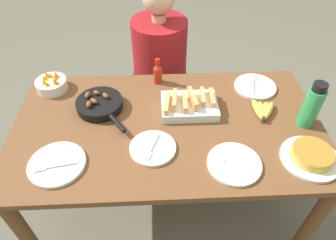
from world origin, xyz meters
TOP-DOWN VIEW (x-y plane):
  - ground_plane at (0.00, 0.00)m, footprint 14.00×14.00m
  - dining_table at (0.00, 0.00)m, footprint 1.60×0.88m
  - banana_bunch at (0.51, 0.06)m, footprint 0.14×0.18m
  - melon_tray at (0.12, 0.11)m, footprint 0.30×0.22m
  - skillet at (-0.36, 0.14)m, footprint 0.28×0.35m
  - frittata_plate_center at (0.64, -0.26)m, footprint 0.27×0.27m
  - empty_plate_near_front at (-0.51, -0.24)m, footprint 0.26×0.26m
  - empty_plate_far_left at (0.29, -0.28)m, footprint 0.25×0.25m
  - empty_plate_far_right at (-0.08, -0.17)m, footprint 0.22×0.22m
  - empty_plate_mid_edge at (0.53, 0.28)m, footprint 0.24×0.24m
  - fruit_bowl_mango at (-0.66, 0.32)m, footprint 0.18×0.18m
  - water_bottle at (0.71, -0.03)m, footprint 0.09×0.09m
  - hot_sauce_bottle at (-0.04, 0.36)m, footprint 0.05×0.05m
  - person_figure at (-0.02, 0.74)m, footprint 0.42×0.42m

SIDE VIEW (x-z plane):
  - ground_plane at x=0.00m, z-range 0.00..0.00m
  - person_figure at x=-0.02m, z-range -0.11..1.10m
  - dining_table at x=0.00m, z-range 0.27..1.03m
  - empty_plate_near_front at x=-0.51m, z-range 0.75..0.77m
  - empty_plate_mid_edge at x=0.53m, z-range 0.75..0.77m
  - empty_plate_far_left at x=0.29m, z-range 0.75..0.77m
  - empty_plate_far_right at x=-0.08m, z-range 0.75..0.77m
  - banana_bunch at x=0.51m, z-range 0.75..0.79m
  - frittata_plate_center at x=0.64m, z-range 0.75..0.81m
  - skillet at x=-0.36m, z-range 0.74..0.82m
  - melon_tray at x=0.12m, z-range 0.74..0.84m
  - fruit_bowl_mango at x=-0.66m, z-range 0.74..0.84m
  - hot_sauce_bottle at x=-0.04m, z-range 0.74..0.90m
  - water_bottle at x=0.71m, z-range 0.75..1.00m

